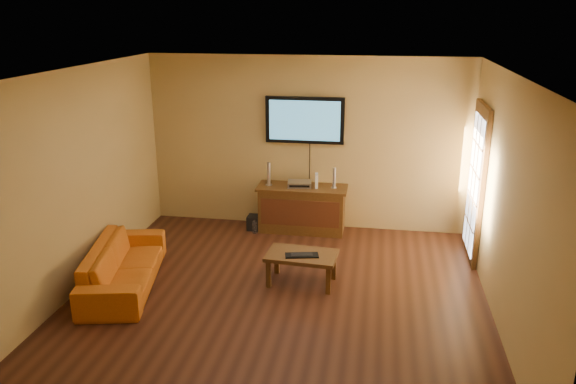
% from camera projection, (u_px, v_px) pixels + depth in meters
% --- Properties ---
extents(ground_plane, '(5.00, 5.00, 0.00)m').
position_uv_depth(ground_plane, '(278.00, 298.00, 6.82)').
color(ground_plane, black).
rests_on(ground_plane, ground).
extents(room_walls, '(5.00, 5.00, 5.00)m').
position_uv_depth(room_walls, '(287.00, 151.00, 6.89)').
color(room_walls, tan).
rests_on(room_walls, ground).
extents(french_door, '(0.07, 1.02, 2.22)m').
position_uv_depth(french_door, '(476.00, 185.00, 7.71)').
color(french_door, '#46290F').
rests_on(french_door, ground).
extents(media_console, '(1.39, 0.53, 0.73)m').
position_uv_depth(media_console, '(302.00, 209.00, 8.81)').
color(media_console, '#46290F').
rests_on(media_console, ground).
extents(television, '(1.22, 0.08, 0.72)m').
position_uv_depth(television, '(305.00, 120.00, 8.59)').
color(television, black).
rests_on(television, ground).
extents(coffee_table, '(0.92, 0.59, 0.41)m').
position_uv_depth(coffee_table, '(302.00, 258.00, 7.10)').
color(coffee_table, '#46290F').
rests_on(coffee_table, ground).
extents(sofa, '(0.94, 1.97, 0.74)m').
position_uv_depth(sofa, '(123.00, 258.00, 7.03)').
color(sofa, '#C25F15').
rests_on(sofa, ground).
extents(speaker_left, '(0.10, 0.10, 0.37)m').
position_uv_depth(speaker_left, '(269.00, 175.00, 8.71)').
color(speaker_left, silver).
rests_on(speaker_left, media_console).
extents(speaker_right, '(0.09, 0.09, 0.32)m').
position_uv_depth(speaker_right, '(334.00, 179.00, 8.59)').
color(speaker_right, silver).
rests_on(speaker_right, media_console).
extents(av_receiver, '(0.39, 0.30, 0.08)m').
position_uv_depth(av_receiver, '(300.00, 184.00, 8.70)').
color(av_receiver, silver).
rests_on(av_receiver, media_console).
extents(game_console, '(0.06, 0.16, 0.22)m').
position_uv_depth(game_console, '(317.00, 181.00, 8.62)').
color(game_console, white).
rests_on(game_console, media_console).
extents(subwoofer, '(0.23, 0.23, 0.23)m').
position_uv_depth(subwoofer, '(255.00, 222.00, 8.94)').
color(subwoofer, black).
rests_on(subwoofer, ground).
extents(bottle, '(0.07, 0.07, 0.22)m').
position_uv_depth(bottle, '(255.00, 227.00, 8.78)').
color(bottle, white).
rests_on(bottle, ground).
extents(keyboard, '(0.44, 0.24, 0.02)m').
position_uv_depth(keyboard, '(302.00, 255.00, 7.01)').
color(keyboard, black).
rests_on(keyboard, coffee_table).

